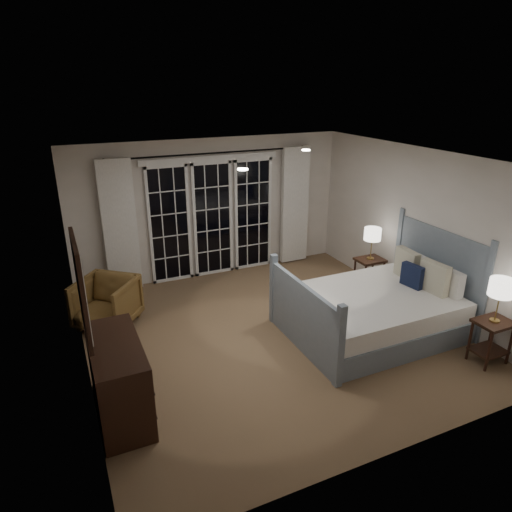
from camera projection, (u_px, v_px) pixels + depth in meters
name	position (u px, v px, depth m)	size (l,w,h in m)	color
floor	(272.00, 334.00, 6.57)	(5.00, 5.00, 0.00)	brown
ceiling	(275.00, 159.00, 5.67)	(5.00, 5.00, 0.00)	white
wall_left	(75.00, 286.00, 5.15)	(0.02, 5.00, 2.50)	silver
wall_right	(417.00, 230.00, 7.08)	(0.02, 5.00, 2.50)	silver
wall_back	(212.00, 208.00, 8.24)	(5.00, 0.02, 2.50)	silver
wall_front	(400.00, 346.00, 4.00)	(5.00, 0.02, 2.50)	silver
french_doors	(213.00, 218.00, 8.26)	(2.50, 0.04, 2.20)	black
curtain_rod	(212.00, 153.00, 7.79)	(0.03, 0.03, 3.50)	black
curtain_left	(120.00, 227.00, 7.54)	(0.55, 0.10, 2.25)	white
curtain_right	(295.00, 206.00, 8.81)	(0.55, 0.10, 2.25)	white
downlight_a	(306.00, 150.00, 6.49)	(0.12, 0.12, 0.01)	white
downlight_b	(243.00, 169.00, 5.10)	(0.12, 0.12, 0.01)	white
bed	(376.00, 309.00, 6.55)	(2.39, 1.72, 1.40)	slate
nightstand_left	(491.00, 335.00, 5.80)	(0.45, 0.36, 0.59)	black
nightstand_right	(369.00, 270.00, 7.79)	(0.46, 0.36, 0.59)	black
lamp_left	(501.00, 288.00, 5.56)	(0.30, 0.30, 0.57)	#AC8A45
lamp_right	(373.00, 235.00, 7.56)	(0.28, 0.28, 0.54)	#AC8A45
armchair	(106.00, 303.00, 6.70)	(0.78, 0.80, 0.73)	brown
dresser	(119.00, 379.00, 4.88)	(0.52, 1.23, 0.87)	black
mirror	(81.00, 289.00, 4.39)	(0.05, 0.85, 1.00)	black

